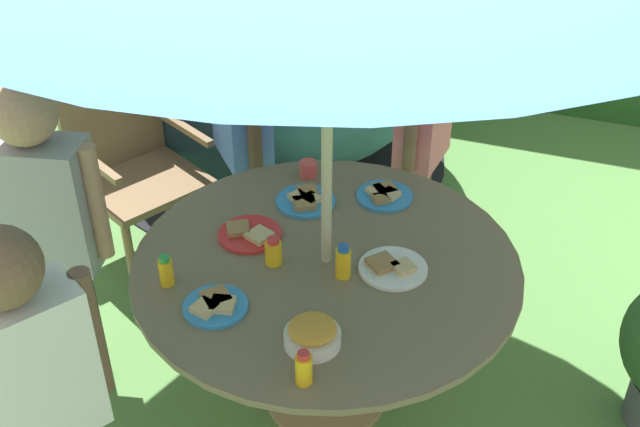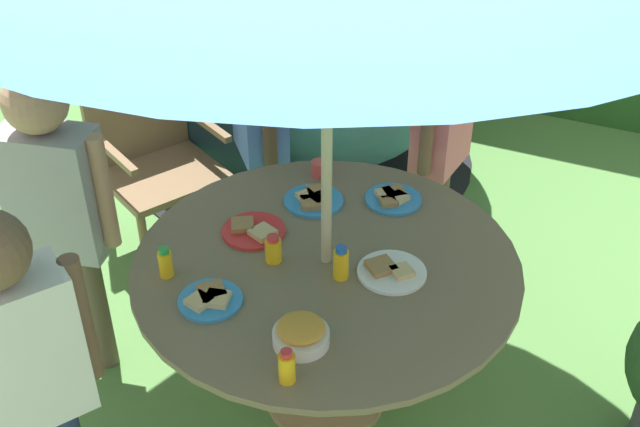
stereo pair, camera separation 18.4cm
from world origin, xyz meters
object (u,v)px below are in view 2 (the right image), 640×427
at_px(plate_far_right, 313,199).
at_px(juice_bottle_mid_right, 341,263).
at_px(plate_mid_left, 393,198).
at_px(cup_near, 320,169).
at_px(wooden_chair, 150,144).
at_px(dome_tent, 300,15).
at_px(snack_bowl, 301,333).
at_px(plate_far_left, 210,299).
at_px(plate_near_right, 253,230).
at_px(juice_bottle_center_back, 165,263).
at_px(child_in_white_shirt, 18,352).
at_px(juice_bottle_near_left, 287,367).
at_px(child_in_grey_shirt, 56,193).
at_px(plate_front_edge, 391,271).
at_px(garden_table, 326,290).
at_px(child_in_blue_shirt, 259,105).
at_px(juice_bottle_center_front, 273,249).
at_px(child_in_pink_shirt, 443,119).

relative_size(plate_far_right, juice_bottle_mid_right, 1.83).
xyz_separation_m(plate_mid_left, cup_near, (-0.34, 0.05, 0.02)).
distance_m(wooden_chair, dome_tent, 1.14).
relative_size(snack_bowl, plate_far_left, 0.83).
distance_m(plate_near_right, plate_mid_left, 0.57).
bearing_deg(juice_bottle_center_back, plate_mid_left, 54.45).
bearing_deg(cup_near, plate_far_right, -72.52).
relative_size(child_in_white_shirt, plate_far_left, 6.07).
bearing_deg(juice_bottle_near_left, plate_mid_left, 92.80).
distance_m(wooden_chair, cup_near, 0.97).
height_order(child_in_grey_shirt, child_in_white_shirt, child_in_grey_shirt).
height_order(plate_front_edge, juice_bottle_mid_right, juice_bottle_mid_right).
relative_size(garden_table, child_in_white_shirt, 1.06).
bearing_deg(snack_bowl, child_in_white_shirt, -143.10).
bearing_deg(child_in_grey_shirt, child_in_blue_shirt, 58.55).
bearing_deg(child_in_white_shirt, child_in_blue_shirt, 35.33).
relative_size(child_in_grey_shirt, plate_front_edge, 5.50).
bearing_deg(snack_bowl, garden_table, 103.71).
xyz_separation_m(child_in_white_shirt, plate_far_right, (0.35, 1.20, -0.12)).
distance_m(juice_bottle_center_front, juice_bottle_mid_right, 0.25).
xyz_separation_m(child_in_blue_shirt, juice_bottle_mid_right, (0.74, -0.79, -0.07)).
bearing_deg(child_in_pink_shirt, snack_bowl, 5.49).
height_order(plate_near_right, juice_bottle_mid_right, juice_bottle_mid_right).
bearing_deg(dome_tent, child_in_grey_shirt, -86.93).
height_order(snack_bowl, plate_mid_left, snack_bowl).
height_order(wooden_chair, juice_bottle_mid_right, wooden_chair).
height_order(plate_near_right, plate_mid_left, same).
xyz_separation_m(garden_table, plate_front_edge, (0.23, 0.03, 0.15)).
xyz_separation_m(snack_bowl, plate_far_right, (-0.30, 0.72, -0.03)).
distance_m(wooden_chair, juice_bottle_near_left, 1.79).
bearing_deg(juice_bottle_near_left, plate_far_right, 110.43).
bearing_deg(plate_far_left, garden_table, 54.62).
bearing_deg(juice_bottle_center_back, child_in_blue_shirt, 100.71).
distance_m(wooden_chair, plate_near_right, 1.07).
xyz_separation_m(child_in_white_shirt, juice_bottle_mid_right, (0.63, 0.83, -0.07)).
bearing_deg(plate_far_right, child_in_pink_shirt, 67.70).
distance_m(wooden_chair, child_in_pink_shirt, 1.38).
xyz_separation_m(child_in_pink_shirt, child_in_grey_shirt, (-1.07, -1.25, 0.06)).
bearing_deg(cup_near, garden_table, -63.01).
distance_m(child_in_grey_shirt, plate_front_edge, 1.24).
bearing_deg(child_in_white_shirt, child_in_grey_shirt, 64.14).
xyz_separation_m(wooden_chair, juice_bottle_center_back, (0.74, -0.93, 0.20)).
bearing_deg(garden_table, juice_bottle_near_left, -76.99).
bearing_deg(wooden_chair, plate_front_edge, -85.19).
bearing_deg(child_in_white_shirt, cup_near, 19.69).
bearing_deg(juice_bottle_center_back, dome_tent, 102.92).
bearing_deg(wooden_chair, child_in_pink_shirt, -45.07).
relative_size(wooden_chair, juice_bottle_near_left, 8.74).
distance_m(child_in_grey_shirt, juice_bottle_near_left, 1.16).
xyz_separation_m(plate_front_edge, juice_bottle_center_front, (-0.40, -0.10, 0.04)).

